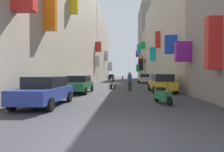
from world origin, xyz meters
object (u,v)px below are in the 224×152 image
at_px(parked_car_green, 79,84).
at_px(parked_car_silver, 144,78).
at_px(parked_car_blue, 45,90).
at_px(scooter_black, 109,78).
at_px(pedestrian_crossing, 130,81).
at_px(scooter_red, 113,78).
at_px(parked_car_black, 111,76).
at_px(scooter_silver, 113,84).
at_px(scooter_green, 162,95).
at_px(scooter_blue, 123,78).
at_px(pedestrian_near_left, 129,77).
at_px(traffic_light_near_corner, 145,66).
at_px(scooter_orange, 113,83).
at_px(parked_car_yellow, 162,83).

relative_size(parked_car_green, parked_car_silver, 1.00).
relative_size(parked_car_blue, scooter_black, 2.46).
xyz_separation_m(scooter_black, pedestrian_crossing, (4.03, -27.33, 0.43)).
bearing_deg(scooter_red, parked_car_black, 97.30).
distance_m(parked_car_black, scooter_silver, 38.04).
relative_size(parked_car_blue, scooter_green, 2.15).
xyz_separation_m(parked_car_black, scooter_black, (0.35, -13.13, -0.29)).
bearing_deg(parked_car_silver, scooter_blue, 101.67).
bearing_deg(scooter_black, scooter_red, 82.86).
height_order(parked_car_blue, pedestrian_near_left, pedestrian_near_left).
bearing_deg(parked_car_blue, scooter_black, 89.28).
bearing_deg(pedestrian_crossing, parked_car_black, 96.19).
xyz_separation_m(scooter_red, traffic_light_near_corner, (7.21, -10.81, 2.64)).
relative_size(scooter_orange, scooter_silver, 0.91).
relative_size(parked_car_blue, scooter_silver, 2.19).
xyz_separation_m(scooter_blue, traffic_light_near_corner, (4.73, -11.35, 2.64)).
bearing_deg(scooter_green, parked_car_yellow, 79.26).
height_order(scooter_red, scooter_silver, same).
xyz_separation_m(parked_car_blue, scooter_orange, (2.54, 14.59, -0.30)).
relative_size(parked_car_silver, pedestrian_crossing, 2.41).
relative_size(scooter_silver, traffic_light_near_corner, 0.42).
distance_m(pedestrian_crossing, pedestrian_near_left, 28.70).
distance_m(parked_car_green, parked_car_blue, 6.30).
bearing_deg(parked_car_green, parked_car_yellow, 8.61).
bearing_deg(pedestrian_near_left, scooter_green, -88.72).
height_order(scooter_orange, scooter_blue, same).
distance_m(parked_car_yellow, scooter_silver, 5.65).
height_order(parked_car_blue, scooter_black, parked_car_blue).
bearing_deg(parked_car_silver, scooter_silver, -110.30).
bearing_deg(parked_car_green, scooter_green, -42.48).
xyz_separation_m(scooter_black, pedestrian_near_left, (4.75, 1.36, 0.42)).
xyz_separation_m(scooter_green, pedestrian_near_left, (-0.80, 36.01, 0.42)).
bearing_deg(scooter_blue, traffic_light_near_corner, -67.38).
bearing_deg(scooter_red, parked_car_green, -91.46).
bearing_deg(scooter_red, pedestrian_near_left, -43.45).
relative_size(parked_car_green, pedestrian_near_left, 2.45).
height_order(parked_car_black, pedestrian_crossing, pedestrian_crossing).
distance_m(scooter_red, scooter_green, 40.19).
height_order(scooter_red, pedestrian_crossing, pedestrian_crossing).
distance_m(parked_car_blue, scooter_black, 35.65).
distance_m(parked_car_green, parked_car_yellow, 7.07).
bearing_deg(traffic_light_near_corner, parked_car_green, -108.78).
relative_size(parked_car_silver, parked_car_yellow, 0.97).
bearing_deg(pedestrian_crossing, parked_car_green, -154.63).
bearing_deg(scooter_blue, scooter_red, -167.70).
bearing_deg(parked_car_silver, scooter_green, -93.46).
relative_size(scooter_red, scooter_silver, 1.02).
relative_size(scooter_blue, traffic_light_near_corner, 0.39).
xyz_separation_m(parked_car_green, parked_car_black, (-0.13, 42.48, -0.01)).
bearing_deg(traffic_light_near_corner, parked_car_yellow, -92.77).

